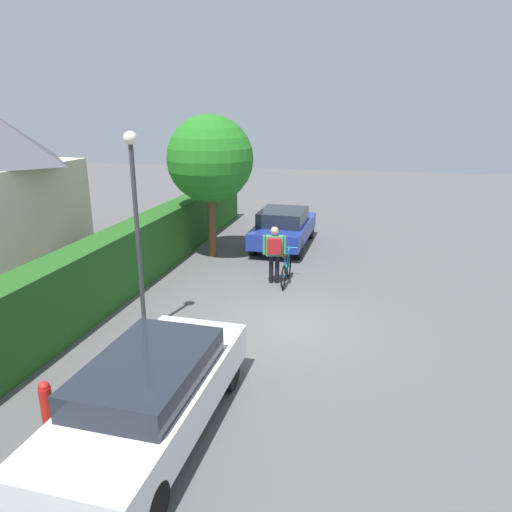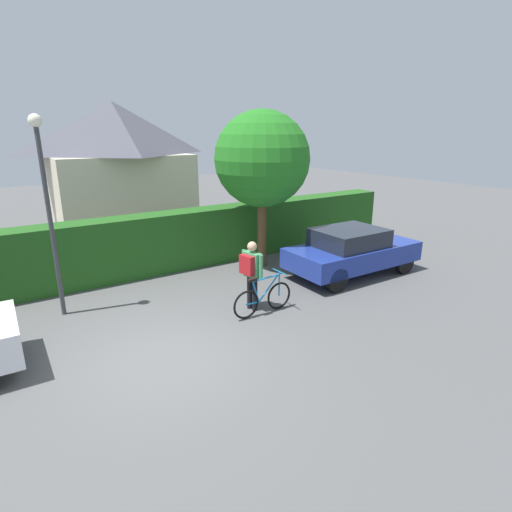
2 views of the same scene
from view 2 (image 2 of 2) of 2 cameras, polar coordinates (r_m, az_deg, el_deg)
ground_plane at (r=8.21m, az=-12.72°, el=-13.75°), size 60.00×60.00×0.00m
hedge_row at (r=12.24m, az=-21.41°, el=0.46°), size 21.73×0.90×1.78m
house_distant at (r=17.78m, az=-18.81°, el=11.53°), size 5.36×4.51×5.25m
parked_car_far at (r=12.41m, az=13.25°, el=0.76°), size 4.10×1.85×1.42m
bicycle at (r=9.62m, az=1.00°, el=-5.94°), size 1.63×0.50×0.97m
person_rider at (r=9.59m, az=-0.69°, el=-1.84°), size 0.41×0.67×1.70m
street_lamp at (r=9.99m, az=-27.29°, el=7.93°), size 0.28×0.28×4.49m
tree_kerbside at (r=12.45m, az=0.86°, el=13.31°), size 2.85×2.85×4.77m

